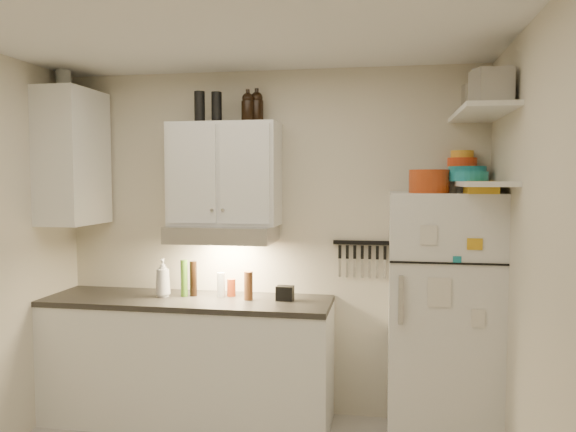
# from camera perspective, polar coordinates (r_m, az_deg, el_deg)

# --- Properties ---
(ceiling) EXTENTS (3.20, 3.00, 0.02)m
(ceiling) POSITION_cam_1_polar(r_m,az_deg,el_deg) (2.92, -8.43, 20.07)
(ceiling) COLOR white
(ceiling) RESTS_ON ground
(back_wall) EXTENTS (3.20, 0.02, 2.60)m
(back_wall) POSITION_cam_1_polar(r_m,az_deg,el_deg) (4.29, -1.88, -2.77)
(back_wall) COLOR beige
(back_wall) RESTS_ON ground
(right_wall) EXTENTS (0.02, 3.00, 2.60)m
(right_wall) POSITION_cam_1_polar(r_m,az_deg,el_deg) (2.80, 25.15, -6.62)
(right_wall) COLOR beige
(right_wall) RESTS_ON ground
(base_cabinet) EXTENTS (2.10, 0.60, 0.88)m
(base_cabinet) POSITION_cam_1_polar(r_m,az_deg,el_deg) (4.33, -10.10, -14.42)
(base_cabinet) COLOR white
(base_cabinet) RESTS_ON floor
(countertop) EXTENTS (2.10, 0.62, 0.04)m
(countertop) POSITION_cam_1_polar(r_m,az_deg,el_deg) (4.21, -10.18, -8.47)
(countertop) COLOR #2C2A26
(countertop) RESTS_ON base_cabinet
(upper_cabinet) EXTENTS (0.80, 0.33, 0.75)m
(upper_cabinet) POSITION_cam_1_polar(r_m,az_deg,el_deg) (4.17, -6.44, 4.25)
(upper_cabinet) COLOR white
(upper_cabinet) RESTS_ON back_wall
(side_cabinet) EXTENTS (0.33, 0.55, 1.00)m
(side_cabinet) POSITION_cam_1_polar(r_m,az_deg,el_deg) (4.50, -21.02, 5.58)
(side_cabinet) COLOR white
(side_cabinet) RESTS_ON left_wall
(range_hood) EXTENTS (0.76, 0.46, 0.12)m
(range_hood) POSITION_cam_1_polar(r_m,az_deg,el_deg) (4.12, -6.65, -1.80)
(range_hood) COLOR silver
(range_hood) RESTS_ON back_wall
(fridge) EXTENTS (0.70, 0.68, 1.70)m
(fridge) POSITION_cam_1_polar(r_m,az_deg,el_deg) (3.95, 15.35, -10.10)
(fridge) COLOR white
(fridge) RESTS_ON floor
(shelf_hi) EXTENTS (0.30, 0.95, 0.03)m
(shelf_hi) POSITION_cam_1_polar(r_m,az_deg,el_deg) (3.75, 18.99, 9.86)
(shelf_hi) COLOR white
(shelf_hi) RESTS_ON right_wall
(shelf_lo) EXTENTS (0.30, 0.95, 0.03)m
(shelf_lo) POSITION_cam_1_polar(r_m,az_deg,el_deg) (3.73, 18.85, 3.13)
(shelf_lo) COLOR white
(shelf_lo) RESTS_ON right_wall
(knife_strip) EXTENTS (0.42, 0.02, 0.03)m
(knife_strip) POSITION_cam_1_polar(r_m,az_deg,el_deg) (4.18, 7.50, -2.70)
(knife_strip) COLOR black
(knife_strip) RESTS_ON back_wall
(dutch_oven) EXTENTS (0.30, 0.30, 0.15)m
(dutch_oven) POSITION_cam_1_polar(r_m,az_deg,el_deg) (3.71, 14.13, 3.44)
(dutch_oven) COLOR #A63813
(dutch_oven) RESTS_ON fridge
(book_stack) EXTENTS (0.18, 0.23, 0.08)m
(book_stack) POSITION_cam_1_polar(r_m,az_deg,el_deg) (3.63, 19.01, 2.77)
(book_stack) COLOR gold
(book_stack) RESTS_ON fridge
(spice_jar) EXTENTS (0.07, 0.07, 0.10)m
(spice_jar) POSITION_cam_1_polar(r_m,az_deg,el_deg) (3.81, 16.37, 3.04)
(spice_jar) COLOR silver
(spice_jar) RESTS_ON fridge
(stock_pot) EXTENTS (0.38, 0.38, 0.22)m
(stock_pot) POSITION_cam_1_polar(r_m,az_deg,el_deg) (4.15, 19.30, 10.98)
(stock_pot) COLOR silver
(stock_pot) RESTS_ON shelf_hi
(tin_a) EXTENTS (0.28, 0.26, 0.23)m
(tin_a) POSITION_cam_1_polar(r_m,az_deg,el_deg) (3.65, 20.19, 12.03)
(tin_a) COLOR #AAAAAD
(tin_a) RESTS_ON shelf_hi
(tin_b) EXTENTS (0.23, 0.23, 0.20)m
(tin_b) POSITION_cam_1_polar(r_m,az_deg,el_deg) (3.48, 19.93, 12.22)
(tin_b) COLOR #AAAAAD
(tin_b) RESTS_ON shelf_hi
(bowl_teal) EXTENTS (0.25, 0.25, 0.10)m
(bowl_teal) POSITION_cam_1_polar(r_m,az_deg,el_deg) (4.06, 17.75, 4.12)
(bowl_teal) COLOR teal
(bowl_teal) RESTS_ON shelf_lo
(bowl_orange) EXTENTS (0.20, 0.20, 0.06)m
(bowl_orange) POSITION_cam_1_polar(r_m,az_deg,el_deg) (4.12, 17.27, 5.24)
(bowl_orange) COLOR #EB3F16
(bowl_orange) RESTS_ON bowl_teal
(bowl_yellow) EXTENTS (0.16, 0.16, 0.05)m
(bowl_yellow) POSITION_cam_1_polar(r_m,az_deg,el_deg) (4.12, 17.29, 6.02)
(bowl_yellow) COLOR gold
(bowl_yellow) RESTS_ON bowl_orange
(plates) EXTENTS (0.31, 0.31, 0.06)m
(plates) POSITION_cam_1_polar(r_m,az_deg,el_deg) (3.71, 17.85, 3.85)
(plates) COLOR teal
(plates) RESTS_ON shelf_lo
(growler_a) EXTENTS (0.10, 0.10, 0.22)m
(growler_a) POSITION_cam_1_polar(r_m,az_deg,el_deg) (4.18, -4.10, 10.95)
(growler_a) COLOR black
(growler_a) RESTS_ON upper_cabinet
(growler_b) EXTENTS (0.11, 0.11, 0.23)m
(growler_b) POSITION_cam_1_polar(r_m,az_deg,el_deg) (4.21, -3.20, 10.99)
(growler_b) COLOR black
(growler_b) RESTS_ON upper_cabinet
(thermos_a) EXTENTS (0.08, 0.08, 0.22)m
(thermos_a) POSITION_cam_1_polar(r_m,az_deg,el_deg) (4.18, -7.26, 10.90)
(thermos_a) COLOR black
(thermos_a) RESTS_ON upper_cabinet
(thermos_b) EXTENTS (0.10, 0.10, 0.22)m
(thermos_b) POSITION_cam_1_polar(r_m,az_deg,el_deg) (4.18, -8.97, 10.90)
(thermos_b) COLOR black
(thermos_b) RESTS_ON upper_cabinet
(side_jar) EXTENTS (0.15, 0.15, 0.15)m
(side_jar) POSITION_cam_1_polar(r_m,az_deg,el_deg) (4.61, -21.84, 12.68)
(side_jar) COLOR silver
(side_jar) RESTS_ON side_cabinet
(soap_bottle) EXTENTS (0.14, 0.14, 0.32)m
(soap_bottle) POSITION_cam_1_polar(r_m,az_deg,el_deg) (4.26, -12.60, -5.91)
(soap_bottle) COLOR white
(soap_bottle) RESTS_ON countertop
(pepper_mill) EXTENTS (0.08, 0.08, 0.21)m
(pepper_mill) POSITION_cam_1_polar(r_m,az_deg,el_deg) (4.07, -4.04, -7.08)
(pepper_mill) COLOR brown
(pepper_mill) RESTS_ON countertop
(oil_bottle) EXTENTS (0.06, 0.06, 0.27)m
(oil_bottle) POSITION_cam_1_polar(r_m,az_deg,el_deg) (4.25, -10.51, -6.23)
(oil_bottle) COLOR #3F6D1B
(oil_bottle) RESTS_ON countertop
(vinegar_bottle) EXTENTS (0.07, 0.07, 0.26)m
(vinegar_bottle) POSITION_cam_1_polar(r_m,az_deg,el_deg) (4.25, -9.59, -6.29)
(vinegar_bottle) COLOR black
(vinegar_bottle) RESTS_ON countertop
(clear_bottle) EXTENTS (0.07, 0.07, 0.18)m
(clear_bottle) POSITION_cam_1_polar(r_m,az_deg,el_deg) (4.20, -6.82, -6.94)
(clear_bottle) COLOR silver
(clear_bottle) RESTS_ON countertop
(red_jar) EXTENTS (0.08, 0.08, 0.13)m
(red_jar) POSITION_cam_1_polar(r_m,az_deg,el_deg) (4.21, -5.78, -7.25)
(red_jar) COLOR #A63813
(red_jar) RESTS_ON countertop
(caddy) EXTENTS (0.13, 0.09, 0.10)m
(caddy) POSITION_cam_1_polar(r_m,az_deg,el_deg) (4.05, -0.31, -7.85)
(caddy) COLOR black
(caddy) RESTS_ON countertop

